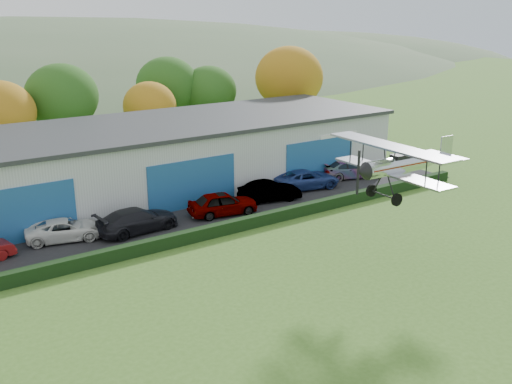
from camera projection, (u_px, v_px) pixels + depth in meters
apron at (175, 216)px, 40.14m from camera, size 48.00×9.00×0.05m
hedge at (209, 232)px, 36.25m from camera, size 46.00×0.60×0.80m
hangar at (156, 156)px, 45.92m from camera, size 40.60×12.60×5.30m
tree_belt at (54, 104)px, 52.75m from camera, size 75.70×13.22×10.12m
car_2 at (65, 229)px, 35.80m from camera, size 5.17×3.34×1.32m
car_3 at (137, 220)px, 37.08m from camera, size 5.60×2.68×1.58m
car_4 at (223, 203)px, 40.16m from camera, size 5.14×2.81×1.66m
car_5 at (270, 191)px, 43.10m from camera, size 4.93×2.67×1.54m
car_6 at (307, 179)px, 46.24m from camera, size 5.76×3.42×1.50m
car_7 at (351, 169)px, 49.21m from camera, size 5.68×3.72×1.53m
biplane at (403, 162)px, 30.63m from camera, size 7.03×8.03×3.01m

